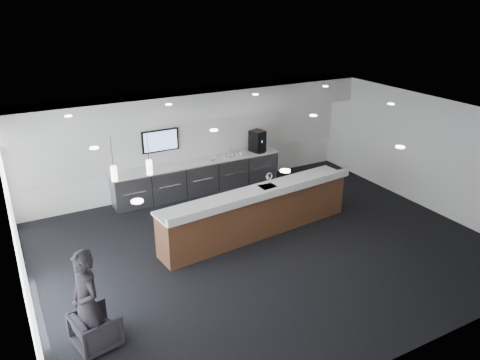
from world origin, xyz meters
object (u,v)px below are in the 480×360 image
service_counter (258,212)px  coffee_machine (257,141)px  armchair (96,330)px  lounge_guest (87,303)px

service_counter → coffee_machine: coffee_machine is taller
armchair → coffee_machine: bearing=-62.4°
service_counter → armchair: 4.79m
coffee_machine → armchair: size_ratio=0.91×
service_counter → lounge_guest: bearing=-159.8°
armchair → lounge_guest: size_ratio=0.38×
service_counter → coffee_machine: size_ratio=8.00×
armchair → lounge_guest: bearing=108.6°
service_counter → armchair: size_ratio=7.31×
service_counter → lounge_guest: 4.91m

